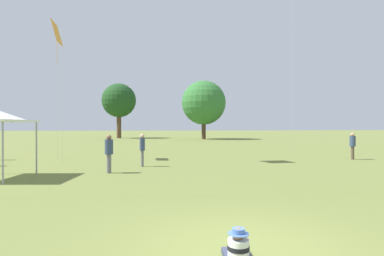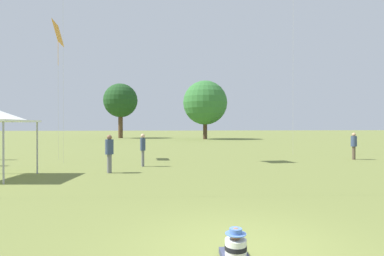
% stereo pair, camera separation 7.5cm
% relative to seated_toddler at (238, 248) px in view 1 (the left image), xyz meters
% --- Properties ---
extents(ground_plane, '(300.00, 300.00, 0.00)m').
position_rel_seated_toddler_xyz_m(ground_plane, '(0.22, 0.34, -0.22)').
color(ground_plane, olive).
extents(seated_toddler, '(0.46, 0.57, 0.55)m').
position_rel_seated_toddler_xyz_m(seated_toddler, '(0.00, 0.00, 0.00)').
color(seated_toddler, '#383D56').
rests_on(seated_toddler, ground).
extents(person_standing_0, '(0.54, 0.54, 1.80)m').
position_rel_seated_toddler_xyz_m(person_standing_0, '(-3.47, 9.69, 0.85)').
color(person_standing_0, slate).
rests_on(person_standing_0, ground).
extents(person_standing_1, '(0.31, 0.31, 1.79)m').
position_rel_seated_toddler_xyz_m(person_standing_1, '(-2.01, 11.79, 0.89)').
color(person_standing_1, slate).
rests_on(person_standing_1, ground).
extents(person_standing_3, '(0.51, 0.51, 1.78)m').
position_rel_seated_toddler_xyz_m(person_standing_3, '(11.70, 13.58, 0.84)').
color(person_standing_3, brown).
rests_on(person_standing_3, ground).
extents(kite_2, '(0.48, 1.51, 9.03)m').
position_rel_seated_toddler_xyz_m(kite_2, '(-7.68, 15.81, 7.99)').
color(kite_2, orange).
rests_on(kite_2, ground).
extents(distant_tree_0, '(6.31, 6.31, 10.20)m').
position_rel_seated_toddler_xyz_m(distant_tree_0, '(-7.91, 52.31, 6.77)').
color(distant_tree_0, brown).
rests_on(distant_tree_0, ground).
extents(distant_tree_1, '(7.57, 7.57, 10.05)m').
position_rel_seated_toddler_xyz_m(distant_tree_1, '(7.06, 45.96, 6.03)').
color(distant_tree_1, '#473323').
rests_on(distant_tree_1, ground).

